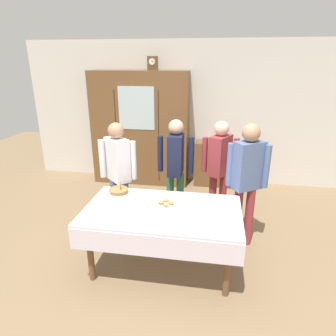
{
  "coord_description": "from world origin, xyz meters",
  "views": [
    {
      "loc": [
        0.54,
        -3.1,
        2.34
      ],
      "look_at": [
        0.0,
        0.2,
        1.11
      ],
      "focal_mm": 31.55,
      "sensor_mm": 36.0,
      "label": 1
    }
  ],
  "objects": [
    {
      "name": "spoon_far_left",
      "position": [
        -0.64,
        -0.17,
        0.76
      ],
      "size": [
        0.12,
        0.02,
        0.01
      ],
      "color": "silver",
      "rests_on": "dining_table"
    },
    {
      "name": "tea_cup_near_right",
      "position": [
        0.58,
        -0.37,
        0.79
      ],
      "size": [
        0.13,
        0.13,
        0.06
      ],
      "color": "silver",
      "rests_on": "dining_table"
    },
    {
      "name": "wall_cabinet",
      "position": [
        -0.9,
        2.35,
        1.08
      ],
      "size": [
        1.85,
        0.46,
        2.16
      ],
      "color": "brown",
      "rests_on": "ground"
    },
    {
      "name": "book_stack",
      "position": [
        0.67,
        2.41,
        0.9
      ],
      "size": [
        0.16,
        0.23,
        0.06
      ],
      "color": "#664C7A",
      "rests_on": "bookshelf_low"
    },
    {
      "name": "tea_cup_mid_right",
      "position": [
        0.28,
        -0.15,
        0.79
      ],
      "size": [
        0.13,
        0.13,
        0.06
      ],
      "color": "white",
      "rests_on": "dining_table"
    },
    {
      "name": "back_wall",
      "position": [
        0.0,
        2.65,
        1.35
      ],
      "size": [
        6.4,
        0.1,
        2.7
      ],
      "primitive_type": "cube",
      "color": "silver",
      "rests_on": "ground"
    },
    {
      "name": "dining_table",
      "position": [
        0.0,
        -0.24,
        0.66
      ],
      "size": [
        1.76,
        1.01,
        0.76
      ],
      "color": "brown",
      "rests_on": "ground"
    },
    {
      "name": "tea_cup_back_edge",
      "position": [
        0.41,
        -0.33,
        0.79
      ],
      "size": [
        0.13,
        0.13,
        0.06
      ],
      "color": "silver",
      "rests_on": "dining_table"
    },
    {
      "name": "spoon_mid_right",
      "position": [
        0.42,
        0.09,
        0.76
      ],
      "size": [
        0.12,
        0.02,
        0.01
      ],
      "color": "silver",
      "rests_on": "dining_table"
    },
    {
      "name": "tea_cup_front_edge",
      "position": [
        -0.22,
        -0.06,
        0.79
      ],
      "size": [
        0.13,
        0.13,
        0.06
      ],
      "color": "white",
      "rests_on": "dining_table"
    },
    {
      "name": "pastry_plate",
      "position": [
        0.02,
        -0.09,
        0.77
      ],
      "size": [
        0.28,
        0.28,
        0.05
      ],
      "color": "white",
      "rests_on": "dining_table"
    },
    {
      "name": "tea_cup_far_right",
      "position": [
        -0.29,
        -0.53,
        0.79
      ],
      "size": [
        0.13,
        0.13,
        0.06
      ],
      "color": "white",
      "rests_on": "dining_table"
    },
    {
      "name": "ground_plane",
      "position": [
        0.0,
        0.0,
        0.0
      ],
      "size": [
        12.0,
        12.0,
        0.0
      ],
      "primitive_type": "plane",
      "color": "#846B4C",
      "rests_on": "ground"
    },
    {
      "name": "mantel_clock",
      "position": [
        -0.63,
        2.35,
        2.28
      ],
      "size": [
        0.18,
        0.11,
        0.24
      ],
      "color": "brown",
      "rests_on": "wall_cabinet"
    },
    {
      "name": "person_near_right_end",
      "position": [
        -0.74,
        0.51,
        0.95
      ],
      "size": [
        0.52,
        0.39,
        1.58
      ],
      "color": "slate",
      "rests_on": "ground"
    },
    {
      "name": "bookshelf_low",
      "position": [
        0.67,
        2.41,
        0.43
      ],
      "size": [
        0.98,
        0.35,
        0.87
      ],
      "color": "brown",
      "rests_on": "ground"
    },
    {
      "name": "person_beside_shelf",
      "position": [
        0.63,
        0.99,
        0.94
      ],
      "size": [
        0.52,
        0.41,
        1.55
      ],
      "color": "#933338",
      "rests_on": "ground"
    },
    {
      "name": "bread_basket",
      "position": [
        -0.62,
        0.14,
        0.79
      ],
      "size": [
        0.24,
        0.24,
        0.16
      ],
      "color": "#9E7542",
      "rests_on": "dining_table"
    },
    {
      "name": "person_behind_table_right",
      "position": [
        -0.0,
        0.88,
        0.95
      ],
      "size": [
        0.52,
        0.36,
        1.57
      ],
      "color": "#33704C",
      "rests_on": "ground"
    },
    {
      "name": "tea_cup_far_left",
      "position": [
        -0.59,
        -0.45,
        0.79
      ],
      "size": [
        0.13,
        0.13,
        0.06
      ],
      "color": "white",
      "rests_on": "dining_table"
    },
    {
      "name": "person_behind_table_left",
      "position": [
        0.96,
        0.44,
        1.0
      ],
      "size": [
        0.52,
        0.37,
        1.64
      ],
      "color": "#933338",
      "rests_on": "ground"
    }
  ]
}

